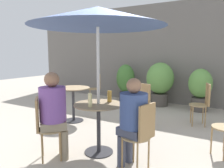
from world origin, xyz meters
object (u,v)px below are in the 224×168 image
at_px(bistro_chair_0, 44,123).
at_px(seated_person_0, 54,109).
at_px(potted_plant_0, 126,81).
at_px(umbrella, 98,17).
at_px(seated_person_1, 133,116).
at_px(beer_glass_0, 109,96).
at_px(bistro_chair_3, 203,101).
at_px(potted_plant_2, 200,87).
at_px(bistro_chair_2, 141,101).
at_px(potted_plant_1, 160,81).
at_px(cafe_table_far, 73,96).
at_px(bistro_chair_1, 142,131).
at_px(cafe_table_near, 99,117).
at_px(beer_glass_1, 90,100).
at_px(bistro_chair_5, 97,86).

bearing_deg(bistro_chair_0, seated_person_0, -90.00).
bearing_deg(potted_plant_0, umbrella, -69.55).
distance_m(seated_person_1, potted_plant_0, 4.03).
bearing_deg(beer_glass_0, bistro_chair_0, -128.29).
height_order(bistro_chair_3, seated_person_1, seated_person_1).
relative_size(beer_glass_0, potted_plant_2, 0.16).
bearing_deg(potted_plant_2, bistro_chair_2, -113.34).
bearing_deg(potted_plant_1, beer_glass_0, -85.61).
bearing_deg(umbrella, bistro_chair_0, -132.88).
relative_size(cafe_table_far, potted_plant_0, 0.65).
height_order(seated_person_1, potted_plant_2, seated_person_1).
bearing_deg(cafe_table_far, seated_person_1, -30.52).
xyz_separation_m(bistro_chair_1, bistro_chair_2, (-0.68, 1.60, 0.00)).
height_order(cafe_table_near, umbrella, umbrella).
bearing_deg(umbrella, cafe_table_far, 142.98).
height_order(bistro_chair_0, potted_plant_0, potted_plant_0).
xyz_separation_m(cafe_table_near, cafe_table_far, (-1.37, 1.03, 0.00)).
distance_m(cafe_table_far, bistro_chair_2, 1.51).
xyz_separation_m(seated_person_0, potted_plant_0, (-0.83, 3.88, -0.08)).
height_order(cafe_table_far, bistro_chair_3, bistro_chair_3).
height_order(bistro_chair_3, beer_glass_1, beer_glass_1).
bearing_deg(potted_plant_0, beer_glass_0, -67.28).
xyz_separation_m(bistro_chair_5, umbrella, (1.95, -2.82, 1.48)).
distance_m(potted_plant_0, umbrella, 3.88).
distance_m(bistro_chair_3, beer_glass_0, 2.26).
bearing_deg(seated_person_1, potted_plant_0, -139.02).
height_order(bistro_chair_0, beer_glass_0, beer_glass_0).
height_order(bistro_chair_0, umbrella, umbrella).
xyz_separation_m(cafe_table_far, seated_person_0, (0.93, -1.51, 0.17)).
height_order(cafe_table_near, potted_plant_0, potted_plant_0).
bearing_deg(bistro_chair_2, bistro_chair_0, -92.97).
xyz_separation_m(bistro_chair_3, potted_plant_2, (-0.25, 1.22, 0.10)).
height_order(potted_plant_2, umbrella, umbrella).
xyz_separation_m(beer_glass_1, potted_plant_2, (0.92, 3.58, -0.22)).
relative_size(cafe_table_near, beer_glass_1, 3.88).
relative_size(seated_person_0, potted_plant_1, 1.00).
xyz_separation_m(bistro_chair_2, potted_plant_0, (-1.36, 1.98, 0.12)).
bearing_deg(cafe_table_far, potted_plant_0, 87.57).
distance_m(potted_plant_0, potted_plant_2, 2.20).
xyz_separation_m(bistro_chair_1, beer_glass_0, (-0.69, 0.37, 0.31)).
height_order(cafe_table_far, bistro_chair_1, bistro_chair_1).
height_order(bistro_chair_2, bistro_chair_3, same).
bearing_deg(potted_plant_1, cafe_table_far, -116.46).
bearing_deg(potted_plant_2, seated_person_1, -94.87).
height_order(potted_plant_1, potted_plant_2, potted_plant_1).
bearing_deg(potted_plant_0, seated_person_0, -77.87).
height_order(seated_person_1, beer_glass_1, seated_person_1).
bearing_deg(beer_glass_0, potted_plant_0, 112.72).
relative_size(bistro_chair_1, potted_plant_0, 0.76).
distance_m(bistro_chair_1, beer_glass_0, 0.85).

